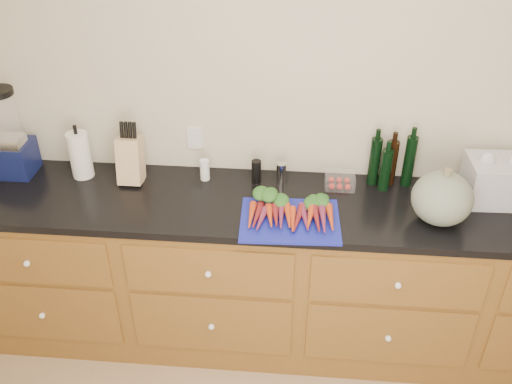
# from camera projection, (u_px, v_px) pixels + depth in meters

# --- Properties ---
(wall_back) EXTENTS (4.10, 0.05, 2.60)m
(wall_back) POSITION_uv_depth(u_px,v_px,m) (310.00, 109.00, 2.91)
(wall_back) COLOR beige
(wall_back) RESTS_ON ground
(cabinets) EXTENTS (3.60, 0.64, 0.90)m
(cabinets) POSITION_uv_depth(u_px,v_px,m) (301.00, 277.00, 3.11)
(cabinets) COLOR brown
(cabinets) RESTS_ON ground
(countertop) EXTENTS (3.64, 0.62, 0.04)m
(countertop) POSITION_uv_depth(u_px,v_px,m) (305.00, 206.00, 2.85)
(countertop) COLOR black
(countertop) RESTS_ON cabinets
(cutting_board) EXTENTS (0.49, 0.38, 0.01)m
(cutting_board) POSITION_uv_depth(u_px,v_px,m) (290.00, 220.00, 2.71)
(cutting_board) COLOR #151D9C
(cutting_board) RESTS_ON countertop
(carrots) EXTENTS (0.41, 0.28, 0.05)m
(carrots) POSITION_uv_depth(u_px,v_px,m) (290.00, 212.00, 2.72)
(carrots) COLOR #C93F17
(carrots) RESTS_ON cutting_board
(squash) EXTENTS (0.28, 0.28, 0.26)m
(squash) POSITION_uv_depth(u_px,v_px,m) (442.00, 198.00, 2.65)
(squash) COLOR #5E6C5A
(squash) RESTS_ON countertop
(blender_appliance) EXTENTS (0.19, 0.19, 0.48)m
(blender_appliance) POSITION_uv_depth(u_px,v_px,m) (9.00, 138.00, 2.97)
(blender_appliance) COLOR #0E1544
(blender_appliance) RESTS_ON countertop
(paper_towel) EXTENTS (0.11, 0.11, 0.25)m
(paper_towel) POSITION_uv_depth(u_px,v_px,m) (80.00, 155.00, 2.99)
(paper_towel) COLOR white
(paper_towel) RESTS_ON countertop
(knife_block) EXTENTS (0.12, 0.12, 0.24)m
(knife_block) POSITION_uv_depth(u_px,v_px,m) (131.00, 160.00, 2.96)
(knife_block) COLOR #D0B67A
(knife_block) RESTS_ON countertop
(grinder_salt) EXTENTS (0.05, 0.05, 0.11)m
(grinder_salt) POSITION_uv_depth(u_px,v_px,m) (205.00, 170.00, 3.00)
(grinder_salt) COLOR white
(grinder_salt) RESTS_ON countertop
(grinder_pepper) EXTENTS (0.05, 0.05, 0.13)m
(grinder_pepper) POSITION_uv_depth(u_px,v_px,m) (256.00, 171.00, 2.98)
(grinder_pepper) COLOR black
(grinder_pepper) RESTS_ON countertop
(canister_chrome) EXTENTS (0.05, 0.05, 0.12)m
(canister_chrome) POSITION_uv_depth(u_px,v_px,m) (281.00, 173.00, 2.97)
(canister_chrome) COLOR silver
(canister_chrome) RESTS_ON countertop
(tomato_box) EXTENTS (0.15, 0.12, 0.07)m
(tomato_box) POSITION_uv_depth(u_px,v_px,m) (340.00, 181.00, 2.95)
(tomato_box) COLOR white
(tomato_box) RESTS_ON countertop
(bottles) EXTENTS (0.23, 0.12, 0.28)m
(bottles) POSITION_uv_depth(u_px,v_px,m) (391.00, 164.00, 2.92)
(bottles) COLOR black
(bottles) RESTS_ON countertop
(grocery_bag) EXTENTS (0.31, 0.25, 0.22)m
(grocery_bag) POSITION_uv_depth(u_px,v_px,m) (497.00, 181.00, 2.81)
(grocery_bag) COLOR silver
(grocery_bag) RESTS_ON countertop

